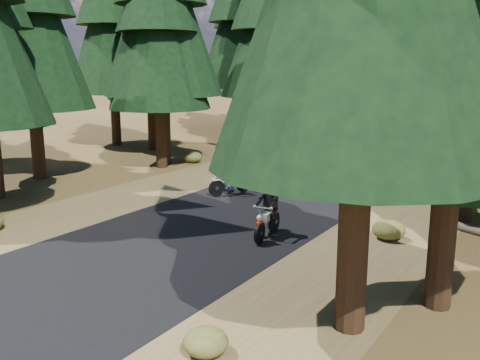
% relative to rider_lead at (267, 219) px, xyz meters
% --- Properties ---
extents(ground, '(120.00, 120.00, 0.00)m').
position_rel_rider_lead_xyz_m(ground, '(-1.89, 0.07, -0.53)').
color(ground, '#4E371C').
rests_on(ground, ground).
extents(road, '(6.00, 100.00, 0.01)m').
position_rel_rider_lead_xyz_m(road, '(-1.89, 5.07, -0.52)').
color(road, black).
rests_on(road, ground).
extents(shoulder_l, '(3.20, 100.00, 0.01)m').
position_rel_rider_lead_xyz_m(shoulder_l, '(-6.49, 5.07, -0.52)').
color(shoulder_l, brown).
rests_on(shoulder_l, ground).
extents(shoulder_r, '(3.20, 100.00, 0.01)m').
position_rel_rider_lead_xyz_m(shoulder_r, '(2.71, 5.07, -0.52)').
color(shoulder_r, brown).
rests_on(shoulder_r, ground).
extents(pine_forest, '(34.59, 55.08, 16.32)m').
position_rel_rider_lead_xyz_m(pine_forest, '(-1.91, 21.12, 7.37)').
color(pine_forest, black).
rests_on(pine_forest, ground).
extents(understory_shrubs, '(16.39, 30.52, 0.62)m').
position_rel_rider_lead_xyz_m(understory_shrubs, '(-0.85, 7.69, -0.26)').
color(understory_shrubs, '#474C1E').
rests_on(understory_shrubs, ground).
extents(rider_lead, '(0.78, 1.81, 1.56)m').
position_rel_rider_lead_xyz_m(rider_lead, '(0.00, 0.00, 0.00)').
color(rider_lead, silver).
rests_on(rider_lead, road).
extents(rider_follow, '(1.21, 1.86, 1.60)m').
position_rel_rider_lead_xyz_m(rider_follow, '(-3.61, 3.59, 0.01)').
color(rider_follow, '#9D0A12').
rests_on(rider_follow, road).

